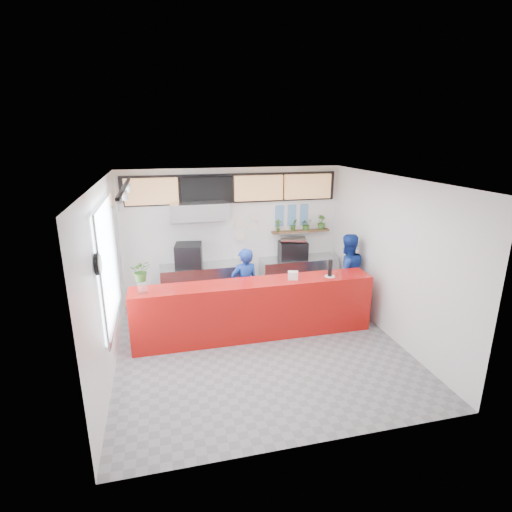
{
  "coord_description": "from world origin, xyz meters",
  "views": [
    {
      "loc": [
        -1.6,
        -6.29,
        3.71
      ],
      "look_at": [
        0.1,
        0.7,
        1.5
      ],
      "focal_mm": 28.0,
      "sensor_mm": 36.0,
      "label": 1
    }
  ],
  "objects_px": {
    "panini_oven": "(189,255)",
    "espresso_machine": "(293,250)",
    "staff_center": "(245,286)",
    "pepper_mill": "(330,268)",
    "service_counter": "(255,309)",
    "staff_right": "(346,273)"
  },
  "relations": [
    {
      "from": "service_counter",
      "to": "staff_center",
      "type": "relative_size",
      "value": 2.86
    },
    {
      "from": "espresso_machine",
      "to": "staff_right",
      "type": "relative_size",
      "value": 0.37
    },
    {
      "from": "panini_oven",
      "to": "espresso_machine",
      "type": "xyz_separation_m",
      "value": [
        2.41,
        0.0,
        -0.05
      ]
    },
    {
      "from": "staff_center",
      "to": "pepper_mill",
      "type": "relative_size",
      "value": 4.91
    },
    {
      "from": "panini_oven",
      "to": "espresso_machine",
      "type": "relative_size",
      "value": 0.89
    },
    {
      "from": "service_counter",
      "to": "staff_center",
      "type": "distance_m",
      "value": 0.65
    },
    {
      "from": "staff_center",
      "to": "staff_right",
      "type": "xyz_separation_m",
      "value": [
        2.22,
        0.03,
        0.08
      ]
    },
    {
      "from": "staff_right",
      "to": "pepper_mill",
      "type": "bearing_deg",
      "value": 42.38
    },
    {
      "from": "panini_oven",
      "to": "staff_center",
      "type": "bearing_deg",
      "value": -41.18
    },
    {
      "from": "staff_center",
      "to": "espresso_machine",
      "type": "bearing_deg",
      "value": -149.21
    },
    {
      "from": "panini_oven",
      "to": "staff_right",
      "type": "bearing_deg",
      "value": -11.13
    },
    {
      "from": "service_counter",
      "to": "staff_center",
      "type": "height_order",
      "value": "staff_center"
    },
    {
      "from": "espresso_machine",
      "to": "pepper_mill",
      "type": "xyz_separation_m",
      "value": [
        0.1,
        -1.87,
        0.17
      ]
    },
    {
      "from": "panini_oven",
      "to": "pepper_mill",
      "type": "height_order",
      "value": "pepper_mill"
    },
    {
      "from": "service_counter",
      "to": "panini_oven",
      "type": "bearing_deg",
      "value": 120.48
    },
    {
      "from": "service_counter",
      "to": "staff_right",
      "type": "bearing_deg",
      "value": 16.38
    },
    {
      "from": "service_counter",
      "to": "panini_oven",
      "type": "xyz_separation_m",
      "value": [
        -1.06,
        1.8,
        0.6
      ]
    },
    {
      "from": "panini_oven",
      "to": "pepper_mill",
      "type": "relative_size",
      "value": 1.76
    },
    {
      "from": "espresso_machine",
      "to": "pepper_mill",
      "type": "relative_size",
      "value": 1.98
    },
    {
      "from": "service_counter",
      "to": "staff_right",
      "type": "height_order",
      "value": "staff_right"
    },
    {
      "from": "espresso_machine",
      "to": "staff_right",
      "type": "xyz_separation_m",
      "value": [
        0.81,
        -1.17,
        -0.24
      ]
    },
    {
      "from": "espresso_machine",
      "to": "staff_center",
      "type": "bearing_deg",
      "value": -134.46
    }
  ]
}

